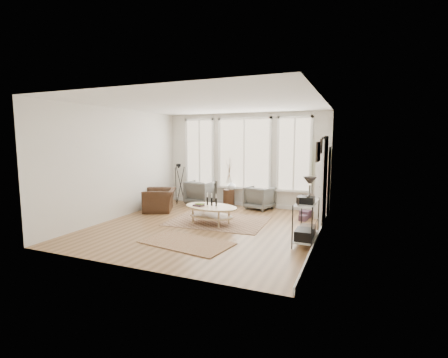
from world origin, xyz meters
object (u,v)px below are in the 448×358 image
at_px(coffee_table, 210,210).
at_px(low_shelf, 306,218).
at_px(armchair_left, 201,192).
at_px(accent_chair, 160,200).
at_px(bookcase, 323,181).
at_px(armchair_right, 260,198).
at_px(side_table, 229,183).

bearing_deg(coffee_table, low_shelf, -13.66).
xyz_separation_m(low_shelf, armchair_left, (-3.76, 2.75, -0.13)).
bearing_deg(accent_chair, bookcase, 79.30).
distance_m(bookcase, armchair_right, 1.94).
relative_size(coffee_table, armchair_left, 1.83).
relative_size(low_shelf, armchair_right, 1.72).
distance_m(low_shelf, coffee_table, 2.49).
bearing_deg(coffee_table, side_table, 99.73).
height_order(bookcase, coffee_table, bookcase).
bearing_deg(armchair_left, armchair_right, -174.79).
bearing_deg(armchair_right, coffee_table, 89.79).
distance_m(armchair_left, accent_chair, 1.53).
distance_m(coffee_table, accent_chair, 2.15).
relative_size(bookcase, accent_chair, 2.07).
bearing_deg(low_shelf, accent_chair, 162.85).
distance_m(low_shelf, armchair_right, 3.27).
distance_m(armchair_right, accent_chair, 2.98).
bearing_deg(accent_chair, side_table, 105.09).
relative_size(bookcase, coffee_table, 1.33).
height_order(armchair_left, accent_chair, armchair_left).
bearing_deg(armchair_left, coffee_table, 127.15).
xyz_separation_m(bookcase, armchair_left, (-3.82, 0.22, -0.57)).
xyz_separation_m(bookcase, low_shelf, (-0.06, -2.52, -0.44)).
distance_m(low_shelf, armchair_left, 4.66).
distance_m(bookcase, armchair_left, 3.87).
bearing_deg(armchair_right, side_table, 16.29).
bearing_deg(low_shelf, armchair_left, 143.87).
bearing_deg(accent_chair, armchair_right, 92.43).
bearing_deg(armchair_left, accent_chair, 69.87).
xyz_separation_m(low_shelf, coffee_table, (-2.42, 0.59, -0.16)).
relative_size(armchair_right, side_table, 0.50).
height_order(bookcase, accent_chair, bookcase).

